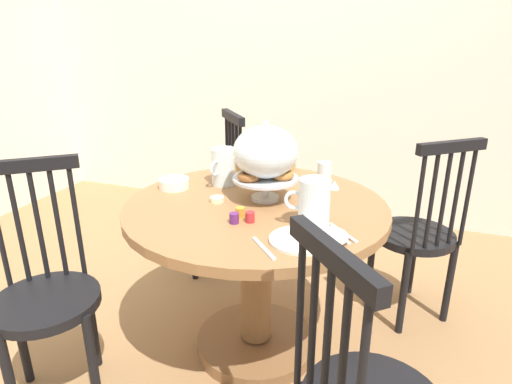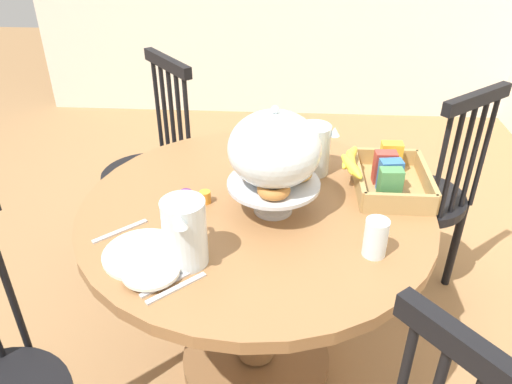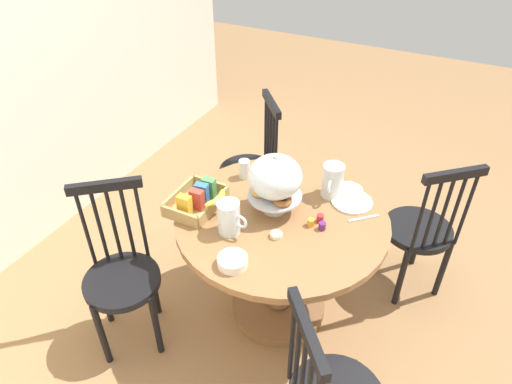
% 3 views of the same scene
% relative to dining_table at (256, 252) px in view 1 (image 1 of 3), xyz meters
% --- Properties ---
extents(ground_plane, '(10.00, 10.00, 0.00)m').
position_rel_dining_table_xyz_m(ground_plane, '(-0.12, -0.03, -0.51)').
color(ground_plane, '#997047').
extents(wall_back, '(4.80, 0.06, 2.60)m').
position_rel_dining_table_xyz_m(wall_back, '(-0.12, 1.80, 0.79)').
color(wall_back, silver).
rests_on(wall_back, ground_plane).
extents(dining_table, '(1.11, 1.11, 0.74)m').
position_rel_dining_table_xyz_m(dining_table, '(0.00, 0.00, 0.00)').
color(dining_table, olive).
rests_on(dining_table, ground_plane).
extents(windsor_chair_near_window, '(0.47, 0.47, 0.97)m').
position_rel_dining_table_xyz_m(windsor_chair_near_window, '(-0.52, 0.68, -0.05)').
color(windsor_chair_near_window, black).
rests_on(windsor_chair_near_window, ground_plane).
extents(windsor_chair_by_cabinet, '(0.47, 0.47, 0.97)m').
position_rel_dining_table_xyz_m(windsor_chair_by_cabinet, '(-0.67, -0.53, -0.05)').
color(windsor_chair_by_cabinet, black).
rests_on(windsor_chair_by_cabinet, ground_plane).
extents(windsor_chair_far_side, '(0.47, 0.47, 0.97)m').
position_rel_dining_table_xyz_m(windsor_chair_far_side, '(0.67, 0.53, -0.05)').
color(windsor_chair_far_side, black).
rests_on(windsor_chair_far_side, ground_plane).
extents(pastry_stand_with_dome, '(0.28, 0.28, 0.34)m').
position_rel_dining_table_xyz_m(pastry_stand_with_dome, '(0.02, 0.05, 0.43)').
color(pastry_stand_with_dome, silver).
rests_on(pastry_stand_with_dome, dining_table).
extents(orange_juice_pitcher, '(0.20, 0.12, 0.19)m').
position_rel_dining_table_xyz_m(orange_juice_pitcher, '(0.28, -0.17, 0.32)').
color(orange_juice_pitcher, silver).
rests_on(orange_juice_pitcher, dining_table).
extents(milk_pitcher, '(0.11, 0.19, 0.18)m').
position_rel_dining_table_xyz_m(milk_pitcher, '(-0.23, 0.18, 0.31)').
color(milk_pitcher, silver).
rests_on(milk_pitcher, dining_table).
extents(cereal_basket, '(0.32, 0.30, 0.12)m').
position_rel_dining_table_xyz_m(cereal_basket, '(-0.13, 0.42, 0.28)').
color(cereal_basket, tan).
rests_on(cereal_basket, dining_table).
extents(china_plate_large, '(0.22, 0.22, 0.01)m').
position_rel_dining_table_xyz_m(china_plate_large, '(0.27, -0.29, 0.24)').
color(china_plate_large, white).
rests_on(china_plate_large, dining_table).
extents(china_plate_small, '(0.15, 0.15, 0.01)m').
position_rel_dining_table_xyz_m(china_plate_small, '(0.35, -0.25, 0.25)').
color(china_plate_small, white).
rests_on(china_plate_small, china_plate_large).
extents(cereal_bowl, '(0.14, 0.14, 0.04)m').
position_rel_dining_table_xyz_m(cereal_bowl, '(-0.42, 0.06, 0.26)').
color(cereal_bowl, white).
rests_on(cereal_bowl, dining_table).
extents(drinking_glass, '(0.06, 0.06, 0.11)m').
position_rel_dining_table_xyz_m(drinking_glass, '(0.22, 0.33, 0.29)').
color(drinking_glass, silver).
rests_on(drinking_glass, dining_table).
extents(butter_dish, '(0.06, 0.06, 0.02)m').
position_rel_dining_table_xyz_m(butter_dish, '(-0.16, -0.04, 0.24)').
color(butter_dish, beige).
rests_on(butter_dish, dining_table).
extents(jam_jar_strawberry, '(0.04, 0.04, 0.04)m').
position_rel_dining_table_xyz_m(jam_jar_strawberry, '(0.04, -0.19, 0.25)').
color(jam_jar_strawberry, '#B7282D').
rests_on(jam_jar_strawberry, dining_table).
extents(jam_jar_apricot, '(0.04, 0.04, 0.04)m').
position_rel_dining_table_xyz_m(jam_jar_apricot, '(-0.01, -0.16, 0.25)').
color(jam_jar_apricot, orange).
rests_on(jam_jar_apricot, dining_table).
extents(jam_jar_grape, '(0.04, 0.04, 0.04)m').
position_rel_dining_table_xyz_m(jam_jar_grape, '(-0.01, -0.22, 0.25)').
color(jam_jar_grape, '#5B2366').
rests_on(jam_jar_grape, dining_table).
extents(table_knife, '(0.13, 0.13, 0.01)m').
position_rel_dining_table_xyz_m(table_knife, '(0.37, -0.19, 0.24)').
color(table_knife, silver).
rests_on(table_knife, dining_table).
extents(dinner_fork, '(0.13, 0.13, 0.01)m').
position_rel_dining_table_xyz_m(dinner_fork, '(0.39, -0.17, 0.24)').
color(dinner_fork, silver).
rests_on(dinner_fork, dining_table).
extents(soup_spoon, '(0.13, 0.13, 0.01)m').
position_rel_dining_table_xyz_m(soup_spoon, '(0.16, -0.38, 0.24)').
color(soup_spoon, silver).
rests_on(soup_spoon, dining_table).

